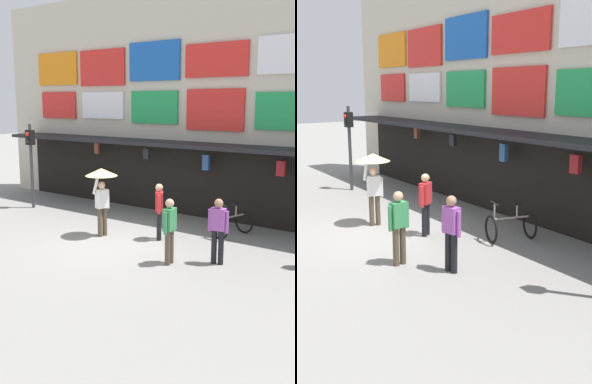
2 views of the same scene
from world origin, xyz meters
TOP-DOWN VIEW (x-y plane):
  - ground_plane at (0.00, 0.00)m, footprint 80.00×80.00m
  - shopfront at (-0.00, 4.57)m, footprint 18.00×2.60m
  - traffic_light_near at (-5.21, 1.53)m, footprint 0.30×0.34m
  - bicycle_parked at (2.69, 2.46)m, footprint 1.02×1.32m
  - pedestrian_in_white at (2.47, -0.69)m, footprint 0.25×0.53m
  - pedestrian_in_red at (1.08, 0.90)m, footprint 0.38×0.46m
  - pedestrian_with_umbrella at (-0.52, 0.20)m, footprint 0.96×0.96m
  - pedestrian_in_green at (3.45, 0.02)m, footprint 0.52×0.27m

SIDE VIEW (x-z plane):
  - ground_plane at x=0.00m, z-range 0.00..0.00m
  - bicycle_parked at x=2.69m, z-range -0.13..0.92m
  - pedestrian_in_white at x=2.47m, z-range 0.11..1.79m
  - pedestrian_in_red at x=1.08m, z-range 0.11..1.79m
  - pedestrian_in_green at x=3.45m, z-range 0.11..1.79m
  - pedestrian_with_umbrella at x=-0.52m, z-range 0.60..2.68m
  - traffic_light_near at x=-5.21m, z-range 0.54..3.74m
  - shopfront at x=0.00m, z-range -0.04..7.96m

